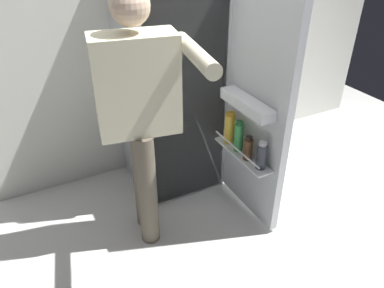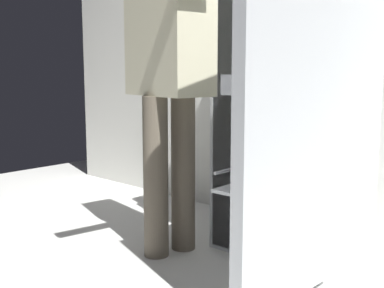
{
  "view_description": "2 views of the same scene",
  "coord_description": "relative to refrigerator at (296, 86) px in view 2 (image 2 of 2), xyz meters",
  "views": [
    {
      "loc": [
        -0.98,
        -1.71,
        1.81
      ],
      "look_at": [
        -0.1,
        0.01,
        0.63
      ],
      "focal_mm": 34.38,
      "sensor_mm": 36.0,
      "label": 1
    },
    {
      "loc": [
        1.29,
        -1.6,
        0.91
      ],
      "look_at": [
        -0.11,
        -0.09,
        0.59
      ],
      "focal_mm": 46.57,
      "sensor_mm": 36.0,
      "label": 2
    }
  ],
  "objects": [
    {
      "name": "ground_plane",
      "position": [
        -0.03,
        -0.49,
        -0.82
      ],
      "size": [
        5.57,
        5.57,
        0.0
      ],
      "primitive_type": "plane",
      "color": "silver"
    },
    {
      "name": "refrigerator",
      "position": [
        0.0,
        0.0,
        0.0
      ],
      "size": [
        0.66,
        1.2,
        1.64
      ],
      "color": "silver",
      "rests_on": "ground_plane"
    },
    {
      "name": "person",
      "position": [
        -0.42,
        -0.43,
        0.11
      ],
      "size": [
        0.54,
        0.79,
        1.56
      ],
      "color": "#665B4C",
      "rests_on": "ground_plane"
    }
  ]
}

